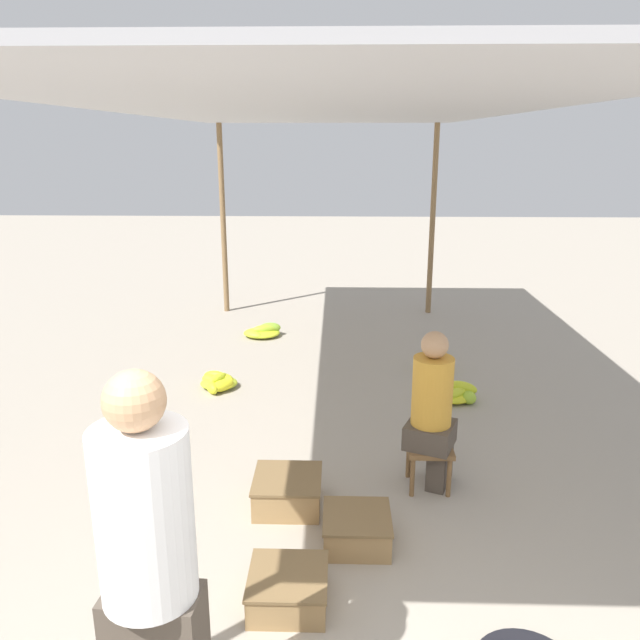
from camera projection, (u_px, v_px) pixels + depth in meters
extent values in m
cylinder|color=olive|center=(223.00, 221.00, 9.30)|extent=(0.08, 0.08, 2.79)
cylinder|color=olive|center=(432.00, 221.00, 9.21)|extent=(0.08, 0.08, 2.79)
cube|color=#B2B2B7|center=(320.00, 109.00, 5.26)|extent=(3.52, 7.90, 0.04)
cylinder|color=white|center=(145.00, 515.00, 2.40)|extent=(0.41, 0.41, 0.72)
sphere|color=tan|center=(134.00, 401.00, 2.26)|extent=(0.23, 0.23, 0.23)
cube|color=brown|center=(429.00, 447.00, 4.71)|extent=(0.34, 0.34, 0.04)
cylinder|color=brown|center=(412.00, 477.00, 4.64)|extent=(0.04, 0.04, 0.31)
cylinder|color=brown|center=(449.00, 478.00, 4.63)|extent=(0.04, 0.04, 0.31)
cylinder|color=brown|center=(408.00, 459.00, 4.90)|extent=(0.04, 0.04, 0.31)
cylinder|color=brown|center=(443.00, 460.00, 4.89)|extent=(0.04, 0.04, 0.31)
cube|color=#4C4238|center=(440.00, 463.00, 4.79)|extent=(0.25, 0.34, 0.35)
cube|color=#4C4238|center=(430.00, 434.00, 4.68)|extent=(0.44, 0.44, 0.18)
cylinder|color=gold|center=(432.00, 391.00, 4.59)|extent=(0.39, 0.39, 0.52)
sphere|color=tan|center=(435.00, 345.00, 4.48)|extent=(0.20, 0.20, 0.20)
ellipsoid|color=#BACF2B|center=(210.00, 380.00, 6.75)|extent=(0.25, 0.24, 0.11)
ellipsoid|color=yellow|center=(227.00, 380.00, 6.77)|extent=(0.25, 0.30, 0.12)
ellipsoid|color=yellow|center=(222.00, 386.00, 6.58)|extent=(0.31, 0.30, 0.12)
ellipsoid|color=yellow|center=(212.00, 388.00, 6.53)|extent=(0.20, 0.23, 0.12)
ellipsoid|color=#C4D329|center=(218.00, 378.00, 6.69)|extent=(0.22, 0.29, 0.09)
ellipsoid|color=yellow|center=(216.00, 377.00, 6.79)|extent=(0.32, 0.19, 0.15)
ellipsoid|color=#B8CE2B|center=(219.00, 383.00, 6.70)|extent=(0.40, 0.35, 0.10)
ellipsoid|color=yellow|center=(265.00, 330.00, 8.43)|extent=(0.31, 0.14, 0.11)
ellipsoid|color=#AAC82E|center=(253.00, 334.00, 8.32)|extent=(0.34, 0.30, 0.09)
ellipsoid|color=#ADC92D|center=(270.00, 329.00, 8.56)|extent=(0.31, 0.19, 0.12)
ellipsoid|color=#A4C62F|center=(265.00, 329.00, 8.39)|extent=(0.36, 0.23, 0.12)
ellipsoid|color=#8CBC33|center=(270.00, 328.00, 8.45)|extent=(0.30, 0.18, 0.14)
ellipsoid|color=#C2D229|center=(262.00, 333.00, 8.42)|extent=(0.49, 0.43, 0.10)
ellipsoid|color=#91BE32|center=(436.00, 365.00, 7.20)|extent=(0.21, 0.35, 0.09)
ellipsoid|color=yellow|center=(435.00, 361.00, 7.20)|extent=(0.32, 0.17, 0.12)
ellipsoid|color=#B5CD2C|center=(437.00, 359.00, 7.22)|extent=(0.26, 0.30, 0.15)
ellipsoid|color=yellow|center=(436.00, 363.00, 7.19)|extent=(0.29, 0.19, 0.14)
ellipsoid|color=#76B337|center=(443.00, 368.00, 7.11)|extent=(0.24, 0.24, 0.11)
ellipsoid|color=yellow|center=(433.00, 359.00, 7.28)|extent=(0.18, 0.26, 0.14)
ellipsoid|color=yellow|center=(434.00, 366.00, 7.21)|extent=(0.41, 0.36, 0.10)
ellipsoid|color=#C4D329|center=(462.00, 388.00, 6.40)|extent=(0.33, 0.25, 0.13)
ellipsoid|color=yellow|center=(439.00, 398.00, 6.30)|extent=(0.27, 0.23, 0.10)
ellipsoid|color=yellow|center=(445.00, 397.00, 6.27)|extent=(0.35, 0.27, 0.15)
ellipsoid|color=#C4D329|center=(462.00, 393.00, 6.37)|extent=(0.25, 0.24, 0.10)
ellipsoid|color=#C3D229|center=(455.00, 393.00, 6.30)|extent=(0.33, 0.29, 0.09)
ellipsoid|color=#9BC230|center=(469.00, 397.00, 6.30)|extent=(0.15, 0.22, 0.12)
ellipsoid|color=yellow|center=(452.00, 396.00, 6.36)|extent=(0.41, 0.36, 0.10)
cube|color=#9E7A4C|center=(288.00, 493.00, 4.52)|extent=(0.47, 0.47, 0.21)
cube|color=brown|center=(287.00, 478.00, 4.49)|extent=(0.49, 0.49, 0.02)
cube|color=#9E7A4C|center=(288.00, 590.00, 3.57)|extent=(0.44, 0.44, 0.18)
cube|color=brown|center=(288.00, 576.00, 3.54)|extent=(0.45, 0.45, 0.02)
cube|color=#9E7A4C|center=(357.00, 530.00, 4.10)|extent=(0.43, 0.43, 0.19)
cube|color=brown|center=(357.00, 516.00, 4.07)|extent=(0.45, 0.45, 0.02)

